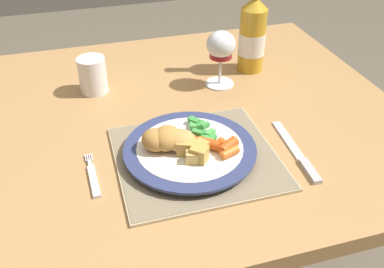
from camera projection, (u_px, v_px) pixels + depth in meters
dining_table at (158, 150)px, 1.04m from camera, size 1.15×0.89×0.74m
placemat at (196, 157)px, 0.85m from camera, size 0.32×0.29×0.01m
dinner_plate at (190, 150)px, 0.85m from camera, size 0.26×0.26×0.02m
breaded_croquettes at (168, 139)px, 0.83m from camera, size 0.12×0.09×0.04m
green_beans_pile at (204, 133)px, 0.87m from camera, size 0.06×0.11×0.02m
glazed_carrots at (218, 145)px, 0.83m from camera, size 0.09×0.09×0.02m
fork at (93, 178)px, 0.81m from camera, size 0.02×0.13×0.01m
table_knife at (299, 155)px, 0.86m from camera, size 0.03×0.21×0.01m
wine_glass at (221, 48)px, 1.05m from camera, size 0.07×0.07×0.14m
bottle at (252, 35)px, 1.12m from camera, size 0.07×0.07×0.28m
roast_potatoes at (195, 152)px, 0.81m from camera, size 0.06×0.07×0.03m
drinking_cup at (93, 74)px, 1.05m from camera, size 0.07×0.07×0.09m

